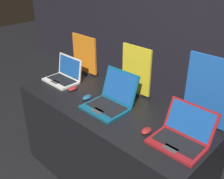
# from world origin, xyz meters

# --- Properties ---
(wall_back) EXTENTS (8.00, 0.05, 2.80)m
(wall_back) POSITION_xyz_m (0.00, 2.06, 1.40)
(wall_back) COLOR black
(wall_back) RESTS_ON ground_plane
(display_counter) EXTENTS (1.80, 0.75, 0.87)m
(display_counter) POSITION_xyz_m (0.00, 0.37, 0.44)
(display_counter) COLOR black
(display_counter) RESTS_ON ground_plane
(laptop_front) EXTENTS (0.35, 0.26, 0.24)m
(laptop_front) POSITION_xyz_m (-0.69, 0.39, 0.93)
(laptop_front) COLOR silver
(laptop_front) RESTS_ON display_counter
(mouse_front) EXTENTS (0.06, 0.10, 0.04)m
(mouse_front) POSITION_xyz_m (-0.45, 0.31, 0.89)
(mouse_front) COLOR maroon
(mouse_front) RESTS_ON display_counter
(promo_stand_front) EXTENTS (0.35, 0.07, 0.41)m
(promo_stand_front) POSITION_xyz_m (-0.69, 0.67, 1.07)
(promo_stand_front) COLOR black
(promo_stand_front) RESTS_ON display_counter
(laptop_middle) EXTENTS (0.35, 0.37, 0.28)m
(laptop_middle) POSITION_xyz_m (0.02, 0.35, 0.94)
(laptop_middle) COLOR #0F5170
(laptop_middle) RESTS_ON display_counter
(mouse_middle) EXTENTS (0.06, 0.10, 0.04)m
(mouse_middle) POSITION_xyz_m (-0.22, 0.29, 0.89)
(mouse_middle) COLOR navy
(mouse_middle) RESTS_ON display_counter
(promo_stand_middle) EXTENTS (0.31, 0.07, 0.46)m
(promo_stand_middle) POSITION_xyz_m (0.02, 0.68, 1.09)
(promo_stand_middle) COLOR black
(promo_stand_middle) RESTS_ON display_counter
(laptop_back) EXTENTS (0.36, 0.33, 0.24)m
(laptop_back) POSITION_xyz_m (0.70, 0.34, 0.93)
(laptop_back) COLOR maroon
(laptop_back) RESTS_ON display_counter
(mouse_back) EXTENTS (0.06, 0.09, 0.04)m
(mouse_back) POSITION_xyz_m (0.46, 0.26, 0.89)
(mouse_back) COLOR maroon
(mouse_back) RESTS_ON display_counter
(promo_stand_back) EXTENTS (0.34, 0.07, 0.54)m
(promo_stand_back) POSITION_xyz_m (0.70, 0.65, 1.13)
(promo_stand_back) COLOR black
(promo_stand_back) RESTS_ON display_counter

